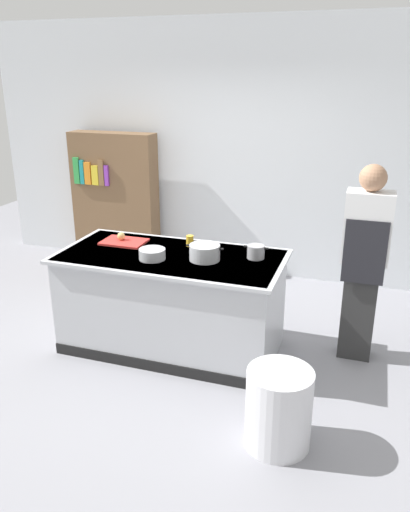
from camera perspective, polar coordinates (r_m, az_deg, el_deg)
The scene contains 12 objects.
ground_plane at distance 4.83m, azimuth -3.62°, elevation -9.96°, with size 10.00×10.00×0.00m, color gray.
back_wall at distance 6.25m, azimuth 3.42°, elevation 11.61°, with size 6.40×0.12×3.00m, color silver.
counter_island at distance 4.62m, azimuth -3.75°, elevation -4.96°, with size 1.98×0.98×0.90m.
cutting_board at distance 4.81m, azimuth -9.04°, elevation 1.58°, with size 0.40×0.28×0.02m, color red.
onion at distance 4.83m, azimuth -9.35°, elevation 2.21°, with size 0.07×0.07×0.07m, color tan.
stock_pot at distance 4.31m, azimuth -0.03°, elevation 0.41°, with size 0.33×0.26×0.14m.
sauce_pan at distance 4.37m, azimuth 5.70°, elevation 0.48°, with size 0.21×0.15×0.12m.
mixing_bowl at distance 4.36m, azimuth -5.92°, elevation 0.22°, with size 0.23×0.23×0.09m, color #B7BABF.
juice_cup at distance 4.66m, azimuth -1.70°, elevation 1.71°, with size 0.07×0.07×0.10m, color yellow.
trash_bin at distance 3.60m, azimuth 8.23°, elevation -16.49°, with size 0.45×0.45×0.57m, color silver.
person_chef at distance 4.49m, azimuth 17.33°, elevation -0.42°, with size 0.38×0.25×1.72m.
bookshelf at distance 6.64m, azimuth -9.99°, elevation 6.16°, with size 1.10×0.31×1.70m.
Camera 1 is at (1.61, -3.86, 2.42)m, focal length 35.79 mm.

